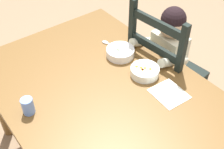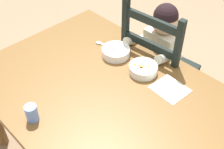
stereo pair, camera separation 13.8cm
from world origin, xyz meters
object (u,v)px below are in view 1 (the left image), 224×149
(dining_table, at_px, (105,102))
(bowl_of_peas, at_px, (120,52))
(child_figure, at_px, (165,54))
(bowl_of_carrots, at_px, (145,71))
(spoon, at_px, (108,43))
(drinking_cup, at_px, (28,106))
(dining_chair, at_px, (163,73))

(dining_table, xyz_separation_m, bowl_of_peas, (-0.20, 0.26, 0.11))
(child_figure, xyz_separation_m, bowl_of_carrots, (0.11, -0.29, 0.08))
(spoon, xyz_separation_m, drinking_cup, (0.23, -0.67, 0.04))
(child_figure, relative_size, spoon, 7.14)
(dining_chair, height_order, drinking_cup, dining_chair)
(drinking_cup, bearing_deg, bowl_of_carrots, 77.62)
(dining_table, bearing_deg, spoon, 141.23)
(dining_chair, distance_m, drinking_cup, 0.99)
(bowl_of_carrots, bearing_deg, bowl_of_peas, 179.99)
(dining_table, distance_m, spoon, 0.45)
(dining_chair, relative_size, bowl_of_peas, 5.87)
(bowl_of_peas, bearing_deg, dining_chair, 68.51)
(bowl_of_peas, distance_m, bowl_of_carrots, 0.22)
(bowl_of_carrots, bearing_deg, child_figure, 110.95)
(bowl_of_carrots, bearing_deg, drinking_cup, -102.38)
(dining_chair, distance_m, bowl_of_peas, 0.40)
(dining_table, xyz_separation_m, spoon, (-0.34, 0.27, 0.09))
(dining_table, relative_size, drinking_cup, 16.37)
(child_figure, height_order, spoon, child_figure)
(child_figure, distance_m, bowl_of_peas, 0.32)
(drinking_cup, bearing_deg, dining_table, 73.62)
(child_figure, relative_size, bowl_of_carrots, 5.91)
(dining_table, distance_m, drinking_cup, 0.43)
(dining_table, bearing_deg, child_figure, 98.60)
(dining_table, relative_size, bowl_of_peas, 8.56)
(bowl_of_carrots, xyz_separation_m, drinking_cup, (-0.14, -0.65, 0.02))
(child_figure, relative_size, bowl_of_peas, 5.63)
(dining_chair, bearing_deg, child_figure, -136.87)
(spoon, bearing_deg, drinking_cup, -71.19)
(child_figure, bearing_deg, dining_table, -81.40)
(child_figure, bearing_deg, bowl_of_peas, -110.95)
(dining_chair, height_order, bowl_of_peas, dining_chair)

